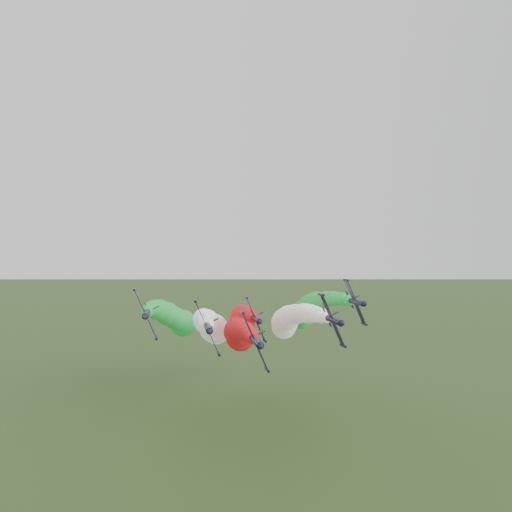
# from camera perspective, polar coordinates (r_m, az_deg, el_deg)

# --- Properties ---
(jet_lead) EXTENTS (14.02, 84.21, 20.64)m
(jet_lead) POSITION_cam_1_polar(r_m,az_deg,el_deg) (134.12, -1.94, -8.87)
(jet_lead) COLOR black
(jet_lead) RESTS_ON ground
(jet_inner_left) EXTENTS (14.23, 84.42, 20.86)m
(jet_inner_left) POSITION_cam_1_polar(r_m,az_deg,el_deg) (142.34, -5.10, -8.00)
(jet_inner_left) COLOR black
(jet_inner_left) RESTS_ON ground
(jet_inner_right) EXTENTS (13.88, 84.07, 20.50)m
(jet_inner_right) POSITION_cam_1_polar(r_m,az_deg,el_deg) (142.80, 3.62, -7.45)
(jet_inner_right) COLOR black
(jet_inner_right) RESTS_ON ground
(jet_outer_left) EXTENTS (14.41, 84.60, 21.03)m
(jet_outer_left) POSITION_cam_1_polar(r_m,az_deg,el_deg) (149.43, -9.48, -6.94)
(jet_outer_left) COLOR black
(jet_outer_left) RESTS_ON ground
(jet_outer_right) EXTENTS (14.56, 84.75, 21.18)m
(jet_outer_right) POSITION_cam_1_polar(r_m,az_deg,el_deg) (159.00, 5.71, -6.18)
(jet_outer_right) COLOR black
(jet_outer_right) RESTS_ON ground
(jet_trail) EXTENTS (13.55, 83.75, 20.18)m
(jet_trail) POSITION_cam_1_polar(r_m,az_deg,el_deg) (159.66, -1.61, -7.39)
(jet_trail) COLOR black
(jet_trail) RESTS_ON ground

